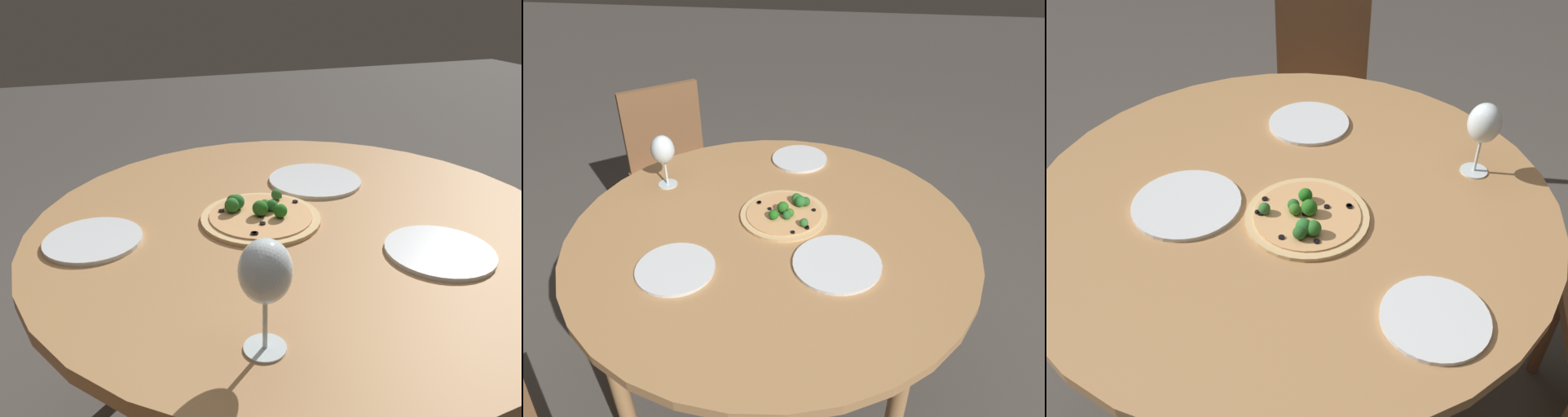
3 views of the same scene
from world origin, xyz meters
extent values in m
plane|color=#4C4742|center=(0.00, 0.00, 0.00)|extent=(12.00, 12.00, 0.00)
cylinder|color=#A87A4C|center=(0.00, 0.00, 0.72)|extent=(1.28, 1.28, 0.03)
cylinder|color=#A87A4C|center=(0.40, -0.40, 0.35)|extent=(0.05, 0.05, 0.70)
cylinder|color=#A87A4C|center=(-0.40, 0.40, 0.35)|extent=(0.05, 0.05, 0.70)
cylinder|color=#A87A4C|center=(0.40, 0.40, 0.35)|extent=(0.05, 0.05, 0.70)
cylinder|color=brown|center=(0.59, -0.50, 0.20)|extent=(0.04, 0.04, 0.39)
cube|color=brown|center=(0.71, 0.68, 0.41)|extent=(0.57, 0.57, 0.04)
cube|color=brown|center=(0.85, 0.80, 0.64)|extent=(0.28, 0.30, 0.41)
cylinder|color=brown|center=(0.47, 0.68, 0.20)|extent=(0.04, 0.04, 0.39)
cylinder|color=brown|center=(0.71, 0.44, 0.20)|extent=(0.04, 0.04, 0.39)
cylinder|color=brown|center=(0.72, 0.92, 0.20)|extent=(0.04, 0.04, 0.39)
cylinder|color=brown|center=(0.95, 0.67, 0.20)|extent=(0.04, 0.04, 0.39)
cylinder|color=tan|center=(-0.03, -0.09, 0.74)|extent=(0.29, 0.29, 0.01)
cylinder|color=tan|center=(-0.03, -0.09, 0.75)|extent=(0.25, 0.25, 0.00)
sphere|color=#266228|center=(-0.04, -0.06, 0.76)|extent=(0.03, 0.03, 0.03)
sphere|color=#336C20|center=(-0.05, -0.08, 0.76)|extent=(0.03, 0.03, 0.03)
sphere|color=#25681C|center=(-0.02, -0.10, 0.77)|extent=(0.04, 0.04, 0.04)
sphere|color=#245521|center=(-0.10, -0.14, 0.76)|extent=(0.03, 0.03, 0.03)
sphere|color=#2F672D|center=(-0.10, -0.03, 0.76)|extent=(0.03, 0.03, 0.03)
sphere|color=#25692A|center=(-0.08, -0.14, 0.77)|extent=(0.04, 0.04, 0.04)
sphere|color=#286C24|center=(-0.06, -0.16, 0.77)|extent=(0.04, 0.04, 0.04)
sphere|color=#1F6619|center=(0.00, -0.05, 0.76)|extent=(0.03, 0.03, 0.03)
cylinder|color=black|center=(-0.03, -0.09, 0.75)|extent=(0.01, 0.01, 0.00)
cylinder|color=black|center=(-0.07, 0.01, 0.75)|extent=(0.01, 0.01, 0.00)
cylinder|color=black|center=(0.06, -0.14, 0.75)|extent=(0.01, 0.01, 0.00)
cylinder|color=black|center=(-0.02, -0.10, 0.75)|extent=(0.01, 0.01, 0.00)
cylinder|color=black|center=(-0.11, -0.02, 0.75)|extent=(0.01, 0.01, 0.00)
cylinder|color=black|center=(-0.08, -0.18, 0.75)|extent=(0.01, 0.01, 0.00)
cylinder|color=black|center=(-0.11, -0.02, 0.75)|extent=(0.01, 0.01, 0.00)
cylinder|color=black|center=(0.06, -0.14, 0.75)|extent=(0.01, 0.01, 0.00)
cylinder|color=black|center=(-0.12, -0.12, 0.75)|extent=(0.01, 0.01, 0.00)
cylinder|color=black|center=(0.02, -0.11, 0.75)|extent=(0.01, 0.01, 0.00)
cylinder|color=silver|center=(0.41, -0.24, 0.74)|extent=(0.07, 0.07, 0.00)
cylinder|color=silver|center=(0.41, -0.24, 0.78)|extent=(0.01, 0.01, 0.09)
ellipsoid|color=silver|center=(0.41, -0.24, 0.88)|extent=(0.08, 0.08, 0.10)
cylinder|color=silver|center=(-0.21, 0.13, 0.74)|extent=(0.26, 0.26, 0.01)
cylinder|color=silver|center=(0.25, 0.21, 0.74)|extent=(0.23, 0.23, 0.01)
cylinder|color=silver|center=(-0.04, -0.48, 0.74)|extent=(0.21, 0.21, 0.01)
camera|label=1|loc=(1.01, -0.45, 1.27)|focal=35.00mm
camera|label=2|loc=(-0.20, 1.26, 1.70)|focal=35.00mm
camera|label=3|loc=(-0.70, -0.86, 1.61)|focal=40.00mm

